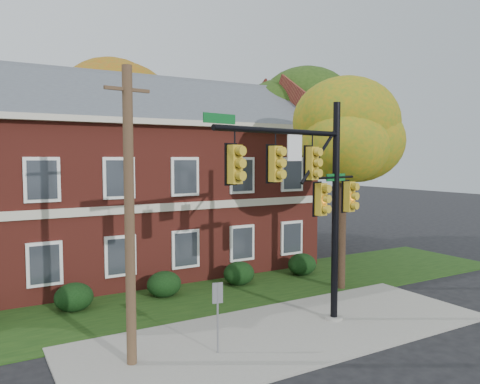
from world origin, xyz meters
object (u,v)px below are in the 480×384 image
apartment_building (124,171)px  hedge_left (74,297)px  hedge_right (239,273)px  traffic_signal (311,189)px  tree_right_rear (298,118)px  sign_post (218,306)px  utility_pole (129,217)px  hedge_center (164,284)px  hedge_far_right (302,264)px  tree_near_right (349,133)px  tree_far_rear (108,108)px

apartment_building → hedge_left: bearing=-123.7°
hedge_right → traffic_signal: (-0.80, -5.92, 4.11)m
tree_right_rear → hedge_left: bearing=-157.6°
sign_post → tree_right_rear: bearing=57.1°
apartment_building → utility_pole: bearing=-105.8°
hedge_center → utility_pole: 7.23m
apartment_building → hedge_far_right: 9.82m
hedge_far_right → traffic_signal: size_ratio=0.19×
apartment_building → tree_right_rear: tree_right_rear is taller
hedge_center → tree_near_right: bearing=-21.4°
traffic_signal → hedge_center: bearing=102.1°
hedge_far_right → apartment_building: bearing=143.1°
traffic_signal → apartment_building: bearing=91.1°
hedge_far_right → utility_pole: 12.00m
sign_post → hedge_far_right: bearing=50.0°
hedge_right → hedge_far_right: (3.50, 0.00, 0.00)m
tree_near_right → hedge_left: bearing=165.2°
tree_near_right → utility_pole: tree_near_right is taller
hedge_far_right → sign_post: (-7.73, -6.07, 0.91)m
hedge_center → traffic_signal: (2.70, -5.92, 4.11)m
sign_post → hedge_center: bearing=95.0°
traffic_signal → tree_near_right: bearing=21.8°
hedge_right → tree_near_right: 7.72m
hedge_center → traffic_signal: size_ratio=0.19×
sign_post → hedge_right: bearing=67.0°
hedge_right → tree_right_rear: (7.81, 6.11, 7.60)m
hedge_right → tree_far_rear: (-2.16, 13.09, 8.32)m
hedge_center → tree_right_rear: (11.31, 6.11, 7.60)m
hedge_center → sign_post: sign_post is taller
tree_right_rear → tree_far_rear: bearing=145.0°
hedge_center → tree_far_rear: 15.57m
hedge_right → sign_post: size_ratio=0.66×
tree_right_rear → tree_far_rear: (-9.97, 6.98, 0.72)m
tree_near_right → hedge_right: bearing=142.7°
hedge_left → utility_pole: size_ratio=0.17×
apartment_building → hedge_center: bearing=-90.0°
apartment_building → tree_right_rear: size_ratio=1.77×
hedge_center → tree_far_rear: bearing=84.1°
apartment_building → hedge_right: (3.50, -5.25, -4.46)m
hedge_right → utility_pole: 9.27m
hedge_left → hedge_far_right: size_ratio=1.00×
hedge_left → tree_right_rear: bearing=22.4°
hedge_left → traffic_signal: bearing=-43.7°
tree_right_rear → tree_near_right: bearing=-114.6°
apartment_building → tree_far_rear: (1.34, 7.84, 3.86)m
hedge_center → sign_post: (-0.73, -6.07, 0.91)m
traffic_signal → sign_post: (-3.43, -0.16, -3.20)m
hedge_far_right → tree_near_right: 6.77m
apartment_building → hedge_center: size_ratio=13.43×
hedge_left → tree_right_rear: tree_right_rear is taller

